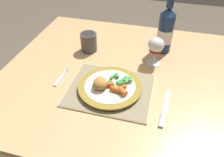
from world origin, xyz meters
The scene contains 11 objects.
dining_table centered at (0.00, 0.00, 0.65)m, with size 1.12×0.98×0.74m.
placemat centered at (-0.03, -0.13, 0.74)m, with size 0.35×0.29×0.01m.
dinner_plate centered at (-0.03, -0.13, 0.76)m, with size 0.26×0.26×0.02m.
breaded_croquettes centered at (-0.07, -0.14, 0.79)m, with size 0.08×0.09×0.04m.
green_beans_pile centered at (0.00, -0.10, 0.77)m, with size 0.10×0.11×0.02m.
glazed_carrots centered at (0.00, -0.15, 0.78)m, with size 0.11×0.07×0.02m.
fork centered at (-0.26, -0.11, 0.74)m, with size 0.02×0.13×0.01m.
table_knife centered at (0.20, -0.19, 0.74)m, with size 0.03×0.20×0.01m.
wine_glass centered at (0.12, 0.11, 0.84)m, with size 0.08×0.08×0.14m.
bottle centered at (0.15, 0.24, 0.86)m, with size 0.08×0.08×0.30m.
drinking_cup centered at (-0.22, 0.15, 0.79)m, with size 0.08×0.08×0.10m.
Camera 1 is at (0.15, -0.77, 1.36)m, focal length 35.00 mm.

